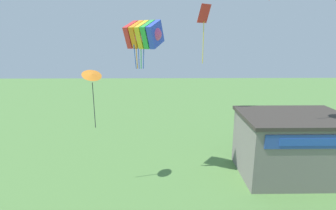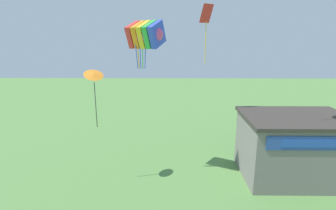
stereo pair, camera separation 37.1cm
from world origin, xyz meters
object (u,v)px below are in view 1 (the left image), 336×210
Objects in this scene: kite_rainbow_parafoil at (144,34)px; kite_red_diamond at (204,20)px; kite_orange_delta at (92,76)px; seaside_building at (291,145)px.

kite_rainbow_parafoil is 4.49m from kite_red_diamond.
kite_orange_delta is 0.94× the size of kite_red_diamond.
kite_red_diamond is (-6.33, 1.76, 8.66)m from seaside_building.
kite_rainbow_parafoil is (-10.43, 0.19, 7.69)m from seaside_building.
kite_orange_delta is (-13.66, -0.95, 5.14)m from seaside_building.
kite_orange_delta reaches higher than seaside_building.
kite_rainbow_parafoil is at bearing 178.93° from seaside_building.
seaside_building is at bearing -1.07° from kite_rainbow_parafoil.
kite_red_diamond reaches higher than kite_rainbow_parafoil.
seaside_building is 14.63m from kite_orange_delta.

